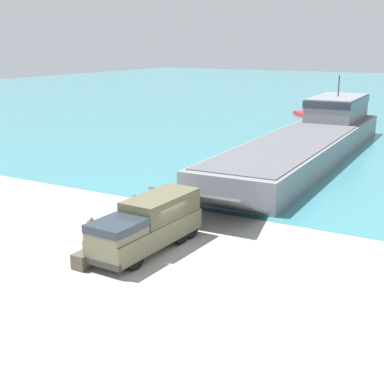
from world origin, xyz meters
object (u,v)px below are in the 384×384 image
(soldier_on_ramp, at_px, (92,229))
(mooring_bollard, at_px, (135,199))
(cargo_crate, at_px, (83,261))
(landing_craft, at_px, (312,137))
(moored_boat_b, at_px, (311,115))
(military_truck, at_px, (148,224))

(soldier_on_ramp, height_order, mooring_bollard, soldier_on_ramp)
(soldier_on_ramp, bearing_deg, cargo_crate, 144.05)
(landing_craft, bearing_deg, cargo_crate, -93.82)
(cargo_crate, bearing_deg, moored_boat_b, 96.87)
(landing_craft, xyz_separation_m, military_truck, (0.40, -30.43, -0.25))
(soldier_on_ramp, distance_m, moored_boat_b, 57.84)
(soldier_on_ramp, bearing_deg, landing_craft, -72.53)
(moored_boat_b, height_order, cargo_crate, moored_boat_b)
(soldier_on_ramp, relative_size, mooring_bollard, 2.54)
(soldier_on_ramp, height_order, cargo_crate, soldier_on_ramp)
(soldier_on_ramp, relative_size, moored_boat_b, 0.21)
(cargo_crate, bearing_deg, mooring_bollard, 112.28)
(cargo_crate, bearing_deg, landing_craft, 88.14)
(mooring_bollard, bearing_deg, military_truck, -49.59)
(landing_craft, height_order, mooring_bollard, landing_craft)
(landing_craft, height_order, military_truck, landing_craft)
(military_truck, bearing_deg, moored_boat_b, -169.12)
(military_truck, relative_size, soldier_on_ramp, 4.65)
(landing_craft, bearing_deg, military_truck, -91.21)
(landing_craft, bearing_deg, soldier_on_ramp, -97.03)
(military_truck, bearing_deg, mooring_bollard, -137.51)
(moored_boat_b, distance_m, mooring_bollard, 49.91)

